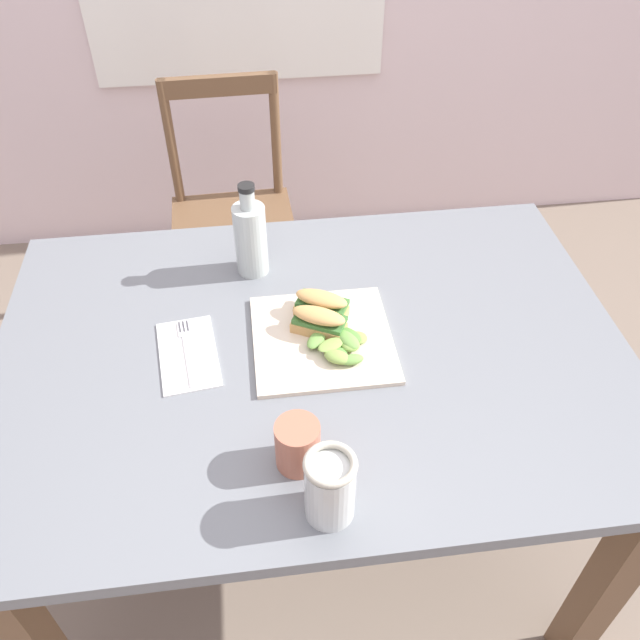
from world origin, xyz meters
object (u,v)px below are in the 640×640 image
dining_table (313,387)px  cup_extra_side (298,445)px  mason_jar_iced_tea (330,489)px  fork_on_napkin (187,347)px  bottle_cold_brew (251,242)px  sandwich_half_front (319,321)px  plate_lunch (322,339)px  chair_wooden_far (233,218)px  sandwich_half_back (322,304)px

dining_table → cup_extra_side: size_ratio=13.73×
dining_table → mason_jar_iced_tea: 0.41m
fork_on_napkin → bottle_cold_brew: bottle_cold_brew is taller
mason_jar_iced_tea → sandwich_half_front: bearing=85.2°
dining_table → plate_lunch: 0.13m
dining_table → cup_extra_side: cup_extra_side is taller
dining_table → chair_wooden_far: (-0.16, 0.92, -0.17)m
dining_table → mason_jar_iced_tea: mason_jar_iced_tea is taller
bottle_cold_brew → cup_extra_side: size_ratio=2.40×
sandwich_half_front → bottle_cold_brew: bearing=117.9°
plate_lunch → cup_extra_side: cup_extra_side is taller
plate_lunch → bottle_cold_brew: size_ratio=1.26×
chair_wooden_far → fork_on_napkin: 0.95m
dining_table → plate_lunch: plate_lunch is taller
plate_lunch → fork_on_napkin: (-0.27, 0.01, 0.00)m
sandwich_half_front → plate_lunch: bearing=-74.0°
sandwich_half_back → mason_jar_iced_tea: 0.45m
chair_wooden_far → cup_extra_side: size_ratio=9.39×
plate_lunch → mason_jar_iced_tea: 0.39m
mason_jar_iced_tea → plate_lunch: bearing=84.2°
plate_lunch → sandwich_half_back: size_ratio=2.32×
bottle_cold_brew → mason_jar_iced_tea: bottle_cold_brew is taller
dining_table → sandwich_half_front: (0.02, 0.03, 0.16)m
mason_jar_iced_tea → cup_extra_side: mason_jar_iced_tea is taller
plate_lunch → bottle_cold_brew: bearing=117.1°
chair_wooden_far → cup_extra_side: (0.11, -1.19, 0.34)m
sandwich_half_back → fork_on_napkin: bearing=-168.4°
sandwich_half_back → bottle_cold_brew: bottle_cold_brew is taller
chair_wooden_far → bottle_cold_brew: size_ratio=3.92×
chair_wooden_far → sandwich_half_front: size_ratio=7.23×
dining_table → cup_extra_side: (-0.06, -0.27, 0.17)m
bottle_cold_brew → mason_jar_iced_tea: 0.64m
sandwich_half_front → fork_on_napkin: (-0.27, -0.01, -0.03)m
dining_table → sandwich_half_front: sandwich_half_front is taller
chair_wooden_far → bottle_cold_brew: 0.76m
sandwich_half_back → fork_on_napkin: sandwich_half_back is taller
bottle_cold_brew → cup_extra_side: (0.05, -0.53, -0.03)m
plate_lunch → sandwich_half_front: (-0.01, 0.02, 0.03)m
bottle_cold_brew → mason_jar_iced_tea: (0.09, -0.63, -0.02)m
cup_extra_side → fork_on_napkin: bearing=123.3°
mason_jar_iced_tea → chair_wooden_far: bearing=96.4°
fork_on_napkin → mason_jar_iced_tea: bearing=-59.3°
sandwich_half_front → mason_jar_iced_tea: mason_jar_iced_tea is taller
sandwich_half_front → dining_table: bearing=-117.2°
sandwich_half_front → chair_wooden_far: bearing=101.4°
sandwich_half_front → fork_on_napkin: size_ratio=0.65×
plate_lunch → dining_table: bearing=-143.6°
plate_lunch → sandwich_half_back: (0.01, 0.07, 0.03)m
fork_on_napkin → chair_wooden_far: bearing=84.3°
dining_table → bottle_cold_brew: bearing=111.5°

